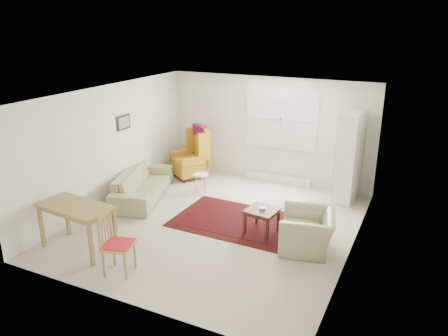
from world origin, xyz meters
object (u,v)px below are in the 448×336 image
at_px(sofa, 142,179).
at_px(desk, 78,227).
at_px(desk_chair, 118,244).
at_px(stool, 201,183).
at_px(wingback_chair, 189,153).
at_px(armchair, 308,227).
at_px(coffee_table, 262,220).
at_px(cabinet, 350,157).

distance_m(sofa, desk, 2.37).
bearing_deg(sofa, desk_chair, -169.33).
xyz_separation_m(sofa, stool, (1.01, 0.84, -0.21)).
xyz_separation_m(wingback_chair, stool, (0.73, -0.72, -0.43)).
distance_m(armchair, wingback_chair, 4.19).
xyz_separation_m(wingback_chair, desk_chair, (1.17, -4.19, -0.15)).
distance_m(wingback_chair, coffee_table, 3.31).
relative_size(wingback_chair, desk_chair, 1.30).
bearing_deg(coffee_table, desk, -142.54).
bearing_deg(wingback_chair, stool, -10.74).
xyz_separation_m(cabinet, desk, (-3.69, -4.15, -0.56)).
bearing_deg(sofa, stool, -68.39).
bearing_deg(desk, cabinet, 48.36).
xyz_separation_m(wingback_chair, coffee_table, (2.66, -1.93, -0.42)).
bearing_deg(wingback_chair, cabinet, 37.93).
distance_m(sofa, coffee_table, 2.97).
bearing_deg(stool, armchair, -26.90).
bearing_deg(sofa, coffee_table, -115.40).
height_order(sofa, desk_chair, desk_chair).
height_order(wingback_chair, coffee_table, wingback_chair).
height_order(sofa, wingback_chair, wingback_chair).
distance_m(armchair, coffee_table, 0.96).
bearing_deg(desk_chair, wingback_chair, 2.07).
height_order(wingback_chair, stool, wingback_chair).
distance_m(coffee_table, desk, 3.24).
distance_m(sofa, stool, 1.33).
relative_size(wingback_chair, stool, 2.93).
height_order(cabinet, desk, cabinet).
bearing_deg(sofa, armchair, -117.18).
xyz_separation_m(coffee_table, desk_chair, (-1.49, -2.26, 0.27)).
distance_m(desk, desk_chair, 1.12).
relative_size(sofa, coffee_table, 3.88).
relative_size(sofa, desk, 1.64).
relative_size(desk, desk_chair, 1.30).
height_order(stool, cabinet, cabinet).
xyz_separation_m(wingback_chair, cabinet, (3.78, 0.25, 0.32)).
height_order(armchair, stool, armchair).
xyz_separation_m(coffee_table, cabinet, (1.12, 2.18, 0.75)).
distance_m(coffee_table, cabinet, 2.57).
bearing_deg(coffee_table, desk_chair, -123.40).
distance_m(coffee_table, stool, 2.28).
distance_m(armchair, desk_chair, 3.14).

